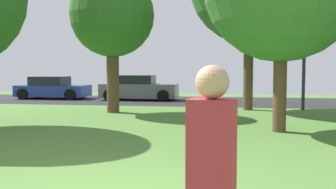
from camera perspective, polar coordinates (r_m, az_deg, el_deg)
name	(u,v)px	position (r m, az deg, el deg)	size (l,w,h in m)	color
road_strip	(197,101)	(20.37, 4.53, -1.00)	(44.00, 6.40, 0.01)	#28282B
birch_tree_lone	(112,16)	(15.24, -8.60, 11.91)	(3.37, 3.37, 5.60)	brown
person_catcher	(211,176)	(2.69, 6.73, -12.39)	(0.36, 0.30, 1.78)	gray
parked_car_blue	(52,88)	(22.98, -17.40, 0.90)	(4.15, 2.02, 1.32)	#233893
parked_car_grey	(139,89)	(21.05, -4.55, 0.93)	(4.30, 1.94, 1.41)	slate
street_lamp_post	(304,57)	(16.77, 20.27, 5.40)	(0.14, 0.14, 4.50)	#2D2D33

